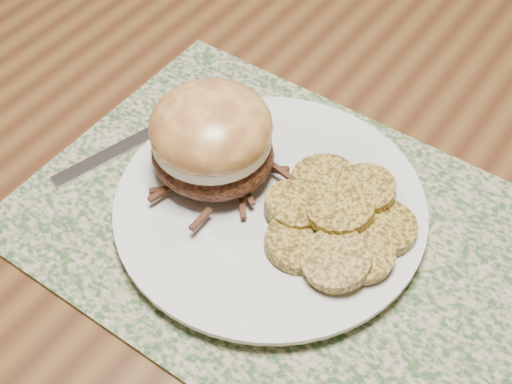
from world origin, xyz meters
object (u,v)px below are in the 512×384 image
pork_sandwich (212,138)px  dinner_plate (270,208)px  fork (142,138)px  dining_table (219,142)px

pork_sandwich → dinner_plate: bearing=-5.1°
pork_sandwich → fork: bearing=175.1°
dinner_plate → pork_sandwich: size_ratio=2.21×
dinner_plate → fork: bearing=178.4°
fork → dining_table: bearing=100.5°
dining_table → pork_sandwich: pork_sandwich is taller
dining_table → pork_sandwich: (0.08, -0.11, 0.14)m
pork_sandwich → fork: size_ratio=0.64×
dining_table → fork: bearing=-96.2°
pork_sandwich → fork: 0.11m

